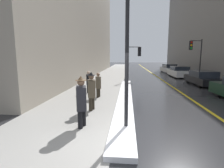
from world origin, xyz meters
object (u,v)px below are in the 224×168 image
Objects in this scene: pedestrian_in_fedora at (81,100)px; parked_car_black at (203,78)px; parked_car_white at (179,72)px; pedestrian_in_glasses at (89,81)px; lamp_post at (127,33)px; traffic_light_far at (195,51)px; pedestrian_with_shoulder_bag at (91,90)px; parked_car_silver at (169,69)px; traffic_light_near at (135,56)px; pedestrian_trailing at (98,84)px.

pedestrian_in_fedora is 0.40× the size of parked_car_black.
parked_car_white is at bearing 139.24° from pedestrian_in_fedora.
pedestrian_in_fedora is 5.95m from pedestrian_in_glasses.
traffic_light_far is (6.77, 13.19, -0.09)m from lamp_post.
traffic_light_far reaches higher than pedestrian_with_shoulder_bag.
pedestrian_with_shoulder_bag reaches higher than parked_car_white.
parked_car_silver is (7.92, 22.17, -0.34)m from pedestrian_in_fedora.
traffic_light_near is at bearing 86.49° from lamp_post.
parked_car_black is (8.11, 8.25, -0.37)m from pedestrian_with_shoulder_bag.
pedestrian_trailing is 0.33× the size of parked_car_black.
pedestrian_with_shoulder_bag is at bearing 134.62° from parked_car_black.
traffic_light_far is at bearing -5.38° from parked_car_black.
parked_car_black is at bearing 175.96° from parked_car_silver.
lamp_post is 1.26× the size of traffic_light_far.
parked_car_black is at bearing 109.26° from pedestrian_trailing.
parked_car_silver reaches higher than parked_car_white.
traffic_light_far is 12.02m from pedestrian_in_glasses.
lamp_post reaches higher than traffic_light_far.
pedestrian_in_fedora is 1.94m from pedestrian_with_shoulder_bag.
lamp_post is 5.42m from pedestrian_trailing.
lamp_post is at bearing 54.74° from traffic_light_far.
pedestrian_in_fedora is 0.38× the size of parked_car_white.
parked_car_silver reaches higher than parked_car_black.
traffic_light_far is at bearing 112.31° from pedestrian_in_glasses.
traffic_light_near is 6.11m from traffic_light_far.
lamp_post is 3.02× the size of pedestrian_with_shoulder_bag.
pedestrian_in_glasses is (-1.09, 5.85, -0.15)m from pedestrian_in_fedora.
pedestrian_in_fedora is at bearing 140.85° from parked_car_black.
pedestrian_trailing is (-1.70, 4.62, -2.29)m from lamp_post.
traffic_light_far is 0.94× the size of parked_car_black.
pedestrian_in_glasses is at bearing 29.59° from traffic_light_far.
lamp_post is 1.13× the size of parked_car_silver.
pedestrian_in_fedora is 12.99m from parked_car_black.
parked_car_white is (-0.25, 6.22, 0.04)m from parked_car_black.
pedestrian_trailing is at bearing 123.75° from parked_car_black.
traffic_light_near is 1.99× the size of pedestrian_in_fedora.
pedestrian_trailing is at bearing 150.70° from parked_car_silver.
pedestrian_in_glasses is at bearing -161.96° from pedestrian_trailing.
pedestrian_trailing is 19.45m from parked_car_silver.
parked_car_white is at bearing 1.41° from parked_car_black.
pedestrian_in_fedora is at bearing -13.40° from pedestrian_with_shoulder_bag.
pedestrian_trailing is 10.02m from parked_car_black.
pedestrian_with_shoulder_bag is (-1.56, 2.06, -2.16)m from lamp_post.
traffic_light_far is at bearing 119.98° from pedestrian_trailing.
lamp_post reaches higher than pedestrian_in_glasses.
pedestrian_with_shoulder_bag is 1.18× the size of pedestrian_trailing.
traffic_light_near reaches higher than pedestrian_in_fedora.
parked_car_silver is at bearing -1.49° from parked_car_white.
traffic_light_near is at bearing 136.65° from pedestrian_in_glasses.
parked_car_black is (-0.23, -2.88, -2.44)m from traffic_light_far.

